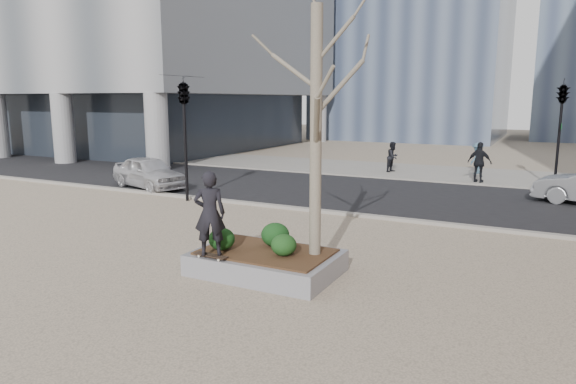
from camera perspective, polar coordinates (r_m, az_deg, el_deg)
The scene contains 17 objects.
ground at distance 11.66m, azimuth -6.75°, elevation -8.16°, with size 120.00×120.00×0.00m, color tan.
street at distance 20.47m, azimuth 9.00°, elevation -0.16°, with size 60.00×8.00×0.02m, color black.
far_sidewalk at distance 27.13m, azimuth 13.64°, elevation 2.22°, with size 60.00×6.00×0.02m, color gray.
planter at distance 11.08m, azimuth -2.44°, elevation -7.85°, with size 3.00×2.00×0.45m, color gray.
planter_mulch at distance 11.01m, azimuth -2.44°, elevation -6.64°, with size 2.70×1.70×0.04m, color #382314.
sycamore_tree at distance 10.35m, azimuth 3.16°, elevation 10.92°, with size 2.80×2.80×6.60m, color gray, non-canonical shape.
shrub_left at distance 11.09m, azimuth -7.38°, elevation -5.20°, with size 0.56×0.56×0.48m, color #133611.
shrub_middle at distance 11.25m, azimuth -1.43°, elevation -4.76°, with size 0.62×0.62×0.53m, color #133E18.
shrub_right at distance 10.61m, azimuth -0.48°, elevation -5.90°, with size 0.53×0.53×0.45m, color #133C17.
skateboard at distance 10.73m, azimuth -8.56°, elevation -7.10°, with size 0.78×0.20×0.07m, color black, non-canonical shape.
skateboarder at distance 10.50m, azimuth -8.69°, elevation -2.37°, with size 0.63×0.42×1.74m, color black.
police_car at distance 22.10m, azimuth -15.20°, elevation 2.13°, with size 1.56×3.88×1.32m, color silver.
pedestrian_a at distance 26.64m, azimuth 11.57°, elevation 3.84°, with size 0.74×0.58×1.53m, color black.
pedestrian_b at distance 27.13m, azimuth 20.26°, elevation 3.54°, with size 0.99×0.57×1.54m, color #416176.
pedestrian_c at distance 24.26m, azimuth 20.51°, elevation 3.10°, with size 1.05×0.44×1.79m, color black.
traffic_light_near at distance 18.89m, azimuth -11.35°, elevation 5.75°, with size 0.60×2.48×4.50m, color black, non-canonical shape.
traffic_light_far at distance 23.80m, azimuth 27.90°, elevation 5.66°, with size 0.60×2.48×4.50m, color black, non-canonical shape.
Camera 1 is at (6.21, -9.16, 3.67)m, focal length 32.00 mm.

